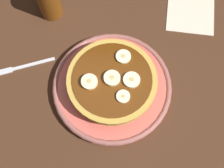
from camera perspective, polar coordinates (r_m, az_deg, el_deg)
ground_plane at (r=66.36cm, az=-0.00°, el=-1.29°), size 140.00×140.00×3.00cm
plate at (r=63.92cm, az=-0.00°, el=-0.50°), size 25.08×25.08×2.04cm
pancake_stack at (r=61.55cm, az=-0.27°, el=0.29°), size 18.40×18.18×3.81cm
banana_slice_0 at (r=59.40cm, az=-0.36°, el=0.76°), size 3.30×3.30×1.01cm
banana_slice_1 at (r=59.38cm, az=-4.27°, el=0.39°), size 3.26×3.26×1.07cm
banana_slice_2 at (r=59.61cm, az=3.70°, el=0.77°), size 3.37×3.37×0.85cm
banana_slice_3 at (r=61.65cm, az=2.14°, el=5.15°), size 3.09×3.09×0.74cm
banana_slice_4 at (r=58.41cm, az=2.11°, el=-2.37°), size 2.69×2.69×0.71cm
napkin at (r=75.86cm, az=14.56°, el=12.80°), size 11.49×11.49×0.30cm
fork at (r=69.49cm, az=-16.58°, el=3.13°), size 5.61×12.48×0.50cm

